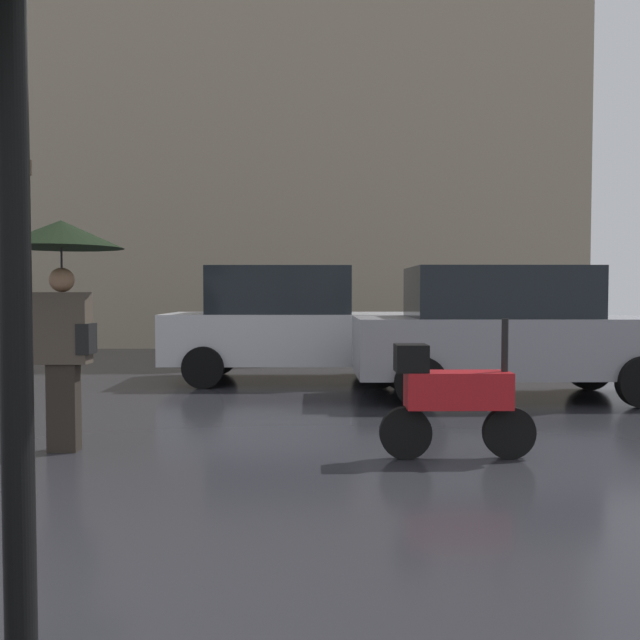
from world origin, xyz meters
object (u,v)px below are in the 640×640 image
object	(u,v)px
parked_scooter	(452,396)
parked_car_left	(289,323)
pedestrian_with_umbrella	(62,267)
parked_car_right	(508,331)

from	to	relation	value
parked_scooter	parked_car_left	bearing A→B (deg)	98.49
parked_scooter	pedestrian_with_umbrella	bearing A→B (deg)	166.00
parked_scooter	parked_car_left	world-z (taller)	parked_car_left
parked_car_right	parked_car_left	bearing A→B (deg)	-15.58
parked_car_right	parked_scooter	bearing A→B (deg)	81.97
pedestrian_with_umbrella	parked_car_left	size ratio (longest dim) A/B	0.51
pedestrian_with_umbrella	parked_car_right	size ratio (longest dim) A/B	0.49
pedestrian_with_umbrella	parked_car_left	distance (m)	5.32
parked_scooter	parked_car_left	distance (m)	5.50
parked_scooter	parked_car_right	bearing A→B (deg)	57.47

